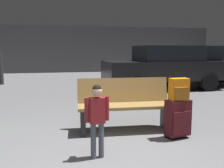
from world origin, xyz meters
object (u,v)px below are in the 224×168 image
Objects in this scene: backpack_bright at (179,90)px; child at (97,113)px; parked_car_side at (208,65)px; parked_car_near at (164,66)px; bench at (125,105)px; suitcase at (178,118)px.

child is (-1.34, -0.47, -0.19)m from backpack_bright.
backpack_bright is 0.08× the size of parked_car_side.
bench is at bearing -120.90° from parked_car_near.
suitcase is 0.64× the size of child.
child reaches higher than bench.
child is at bearing -160.59° from backpack_bright.
suitcase is at bearing 28.28° from backpack_bright.
suitcase is 0.15× the size of parked_car_near.
backpack_bright is 1.43m from child.
bench is 1.20m from child.
bench is at bearing 143.05° from suitcase.
suitcase is at bearing 19.42° from child.
backpack_bright is (0.72, -0.54, 0.33)m from bench.
parked_car_side is at bearing 45.49° from bench.
backpack_bright is at bearing -110.46° from parked_car_near.
parked_car_near is (-1.96, -0.40, 0.00)m from parked_car_side.
parked_car_side reaches higher than suitcase.
parked_car_side and parked_car_near have the same top height.
bench is 4.77m from parked_car_near.
backpack_bright is at bearing -151.72° from suitcase.
child is 0.22× the size of parked_car_side.
child is at bearing -132.44° from parked_car_side.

